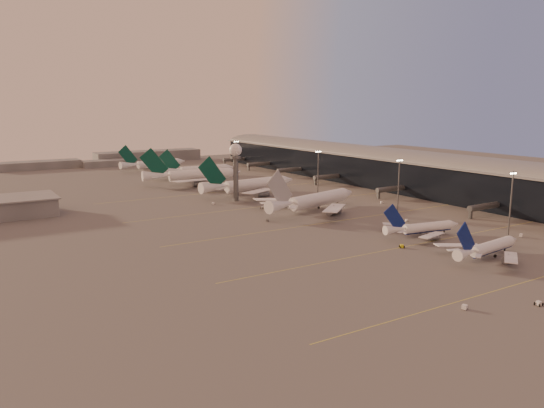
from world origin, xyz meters
TOP-DOWN VIEW (x-y plane):
  - ground at (0.00, 0.00)m, footprint 700.00×700.00m
  - taxiway_markings at (30.00, 56.00)m, footprint 180.00×185.25m
  - terminal at (107.88, 110.09)m, footprint 57.00×362.00m
  - radar_tower at (5.00, 120.00)m, footprint 6.40×6.40m
  - mast_a at (58.00, 0.00)m, footprint 3.60×0.56m
  - mast_b at (55.00, 55.00)m, footprint 3.60×0.56m
  - mast_c at (50.00, 110.00)m, footprint 3.60×0.56m
  - mast_d at (48.00, 200.00)m, footprint 3.60×0.56m
  - distant_horizon at (2.62, 325.14)m, footprint 165.00×37.50m
  - narrowbody_near at (26.31, -14.34)m, footprint 36.42×28.93m
  - narrowbody_mid at (30.17, 17.13)m, footprint 34.55×27.36m
  - widebody_white at (23.78, 77.75)m, footprint 60.79×48.09m
  - greentail_a at (20.84, 133.86)m, footprint 62.76×50.46m
  - greentail_b at (10.43, 186.66)m, footprint 64.45×51.78m
  - greentail_c at (26.51, 214.78)m, footprint 54.94×44.40m
  - greentail_d at (12.76, 266.07)m, footprint 55.12×44.14m
  - gsv_truck_a at (-15.99, -39.23)m, footprint 6.56×4.00m
  - gsv_tug_near at (1.48, -47.41)m, footprint 2.37×3.79m
  - gsv_catering_a at (61.38, -3.20)m, footprint 6.17×4.27m
  - gsv_tug_mid at (11.74, 9.47)m, footprint 4.43×3.99m
  - gsv_truck_b at (44.44, 38.43)m, footprint 5.54×3.20m
  - gsv_truck_c at (-6.25, 70.03)m, footprint 5.14×4.87m
  - gsv_catering_b at (64.31, 75.15)m, footprint 5.46×3.83m
  - gsv_tug_far at (6.33, 95.91)m, footprint 3.80×3.54m
  - gsv_truck_d at (-9.44, 117.35)m, footprint 4.03×6.53m
  - gsv_tug_hangar at (50.64, 152.49)m, footprint 4.25×3.58m

SIDE VIEW (x-z plane):
  - ground at x=0.00m, z-range 0.00..0.00m
  - taxiway_markings at x=30.00m, z-range 0.00..0.02m
  - gsv_tug_far at x=6.33m, z-range 0.01..0.95m
  - gsv_tug_hangar at x=50.64m, z-range 0.02..1.06m
  - gsv_tug_near at x=1.48m, z-range 0.02..1.08m
  - gsv_tug_mid at x=11.74m, z-range 0.02..1.10m
  - gsv_truck_c at x=-6.25m, z-range 0.02..2.13m
  - gsv_truck_b at x=44.44m, z-range 0.02..2.13m
  - gsv_truck_d at x=-9.44m, z-range 0.03..2.51m
  - gsv_truck_a at x=-15.99m, z-range 0.03..2.52m
  - gsv_catering_b at x=64.31m, z-range 0.00..4.10m
  - gsv_catering_a at x=61.38m, z-range 0.00..4.64m
  - narrowbody_mid at x=30.17m, z-range -4.04..9.53m
  - narrowbody_near at x=26.31m, z-range -4.24..10.01m
  - greentail_c at x=26.51m, z-range -6.46..13.51m
  - greentail_d at x=12.76m, z-range -6.52..13.65m
  - widebody_white at x=23.78m, z-range -7.14..14.71m
  - distant_horizon at x=2.62m, z-range -0.61..8.39m
  - greentail_a at x=20.84m, z-range -7.38..15.44m
  - greentail_b at x=10.43m, z-range -7.58..15.86m
  - terminal at x=107.88m, z-range -1.00..22.04m
  - mast_a at x=58.00m, z-range 1.24..26.24m
  - mast_b at x=55.00m, z-range 1.24..26.24m
  - mast_c at x=50.00m, z-range 1.24..26.24m
  - mast_d at x=48.00m, z-range 1.24..26.24m
  - radar_tower at x=5.00m, z-range 5.40..36.50m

